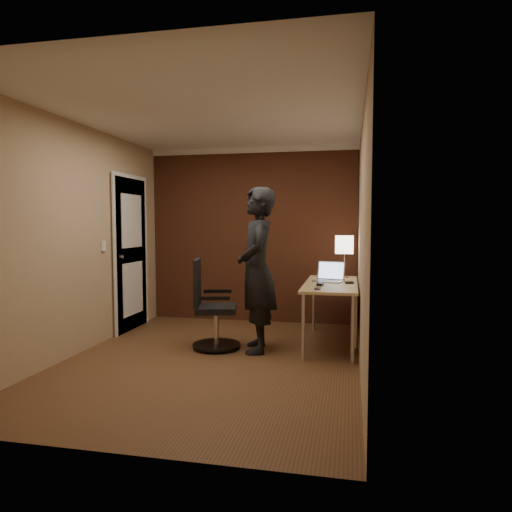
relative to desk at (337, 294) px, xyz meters
name	(u,v)px	position (x,y,z in m)	size (l,w,h in m)	color
room	(226,227)	(-1.53, 0.71, 0.77)	(4.00, 4.00, 4.00)	brown
desk	(337,294)	(0.00, 0.00, 0.00)	(0.60, 1.50, 0.73)	tan
desk_lamp	(344,245)	(0.07, 0.48, 0.55)	(0.22, 0.22, 0.54)	silver
laptop	(329,276)	(-0.10, 0.15, 0.19)	(0.38, 0.33, 0.23)	silver
mouse	(320,284)	(-0.18, -0.26, 0.14)	(0.06, 0.10, 0.03)	black
phone	(318,289)	(-0.19, -0.54, 0.13)	(0.06, 0.12, 0.01)	black
wallet	(349,282)	(0.13, -0.01, 0.14)	(0.09, 0.11, 0.02)	black
office_chair	(211,310)	(-1.40, -0.43, -0.16)	(0.55, 0.61, 0.99)	black
person	(257,270)	(-0.86, -0.42, 0.31)	(0.66, 0.43, 1.82)	black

